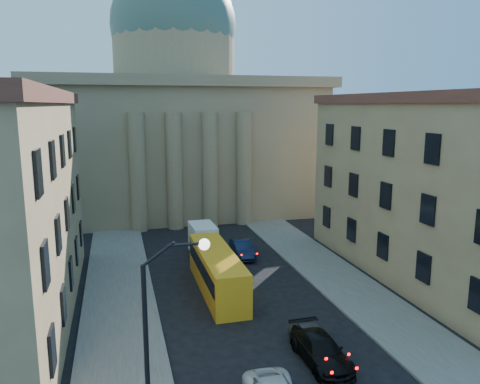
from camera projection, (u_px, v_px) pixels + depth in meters
name	position (u px, v px, depth m)	size (l,w,h in m)	color
sidewalk_left	(121.00, 338.00, 27.89)	(5.00, 60.00, 0.15)	#5A5852
sidewalk_right	(374.00, 307.00, 32.22)	(5.00, 60.00, 0.15)	#5A5852
church	(177.00, 119.00, 63.45)	(68.02, 28.76, 36.60)	#816F4F
building_right	(449.00, 187.00, 36.83)	(11.60, 26.60, 14.70)	tan
street_lamp	(160.00, 331.00, 17.83)	(2.62, 0.44, 8.83)	black
car_right_mid	(321.00, 350.00, 25.28)	(2.07, 5.09, 1.48)	black
car_right_far	(314.00, 339.00, 26.50)	(1.71, 4.24, 1.45)	#4A4B4F
car_right_distant	(242.00, 249.00, 42.97)	(1.60, 4.60, 1.51)	black
city_bus	(217.00, 270.00, 34.93)	(2.53, 10.76, 3.03)	#F7A81B
box_truck	(205.00, 243.00, 42.51)	(2.23, 5.41, 2.94)	silver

